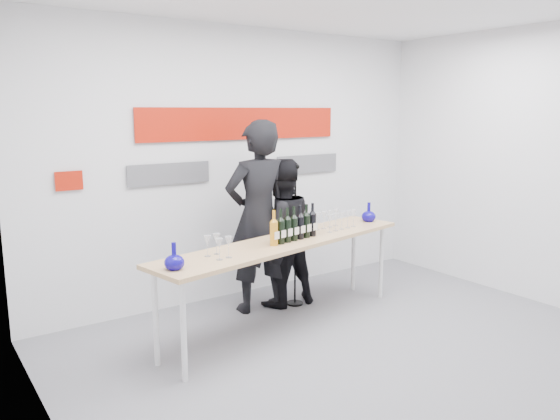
{
  "coord_description": "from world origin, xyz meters",
  "views": [
    {
      "loc": [
        -3.16,
        -3.28,
        2.1
      ],
      "look_at": [
        -0.21,
        0.96,
        1.15
      ],
      "focal_mm": 35.0,
      "sensor_mm": 36.0,
      "label": 1
    }
  ],
  "objects": [
    {
      "name": "signage",
      "position": [
        -0.06,
        1.97,
        1.81
      ],
      "size": [
        3.38,
        0.02,
        0.79
      ],
      "color": "#AD1707",
      "rests_on": "back_wall"
    },
    {
      "name": "presenter_left",
      "position": [
        -0.18,
        1.41,
        1.0
      ],
      "size": [
        0.77,
        0.55,
        2.01
      ],
      "primitive_type": "imported",
      "rotation": [
        0.0,
        0.0,
        3.05
      ],
      "color": "black",
      "rests_on": "ground"
    },
    {
      "name": "back_wall",
      "position": [
        0.0,
        2.0,
        1.5
      ],
      "size": [
        5.0,
        0.04,
        3.0
      ],
      "primitive_type": "cube",
      "color": "silver",
      "rests_on": "ground"
    },
    {
      "name": "decanter_right",
      "position": [
        1.08,
        1.07,
        0.98
      ],
      "size": [
        0.16,
        0.16,
        0.21
      ],
      "primitive_type": null,
      "color": "#0F067E",
      "rests_on": "tasting_table"
    },
    {
      "name": "mic_stand",
      "position": [
        0.23,
        1.3,
        0.47
      ],
      "size": [
        0.18,
        0.18,
        1.54
      ],
      "rotation": [
        0.0,
        0.0,
        -0.22
      ],
      "color": "black",
      "rests_on": "ground"
    },
    {
      "name": "glasses_left",
      "position": [
        -1.03,
        0.7,
        0.96
      ],
      "size": [
        0.19,
        0.24,
        0.18
      ],
      "color": "silver",
      "rests_on": "tasting_table"
    },
    {
      "name": "wine_bottles",
      "position": [
        -0.15,
        0.81,
        1.03
      ],
      "size": [
        0.62,
        0.19,
        0.33
      ],
      "rotation": [
        0.0,
        0.0,
        0.19
      ],
      "color": "#BF7F19",
      "rests_on": "tasting_table"
    },
    {
      "name": "ground",
      "position": [
        0.0,
        0.0,
        0.0
      ],
      "size": [
        5.0,
        5.0,
        0.0
      ],
      "primitive_type": "plane",
      "color": "slate",
      "rests_on": "ground"
    },
    {
      "name": "glasses_right",
      "position": [
        0.52,
        0.99,
        0.96
      ],
      "size": [
        0.49,
        0.28,
        0.18
      ],
      "color": "silver",
      "rests_on": "tasting_table"
    },
    {
      "name": "decanter_left",
      "position": [
        -1.49,
        0.57,
        0.98
      ],
      "size": [
        0.16,
        0.16,
        0.21
      ],
      "primitive_type": null,
      "color": "#0F067E",
      "rests_on": "tasting_table"
    },
    {
      "name": "tasting_table",
      "position": [
        -0.21,
        0.86,
        0.8
      ],
      "size": [
        2.95,
        1.12,
        0.87
      ],
      "rotation": [
        0.0,
        0.0,
        0.19
      ],
      "color": "#DDB077",
      "rests_on": "ground"
    },
    {
      "name": "presenter_right",
      "position": [
        0.11,
        1.41,
        0.8
      ],
      "size": [
        0.82,
        0.66,
        1.59
      ],
      "primitive_type": "imported",
      "rotation": [
        0.0,
        0.0,
        3.07
      ],
      "color": "black",
      "rests_on": "ground"
    }
  ]
}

